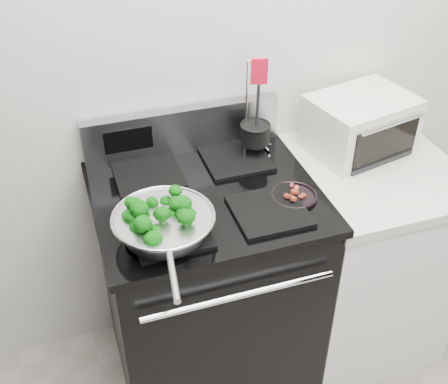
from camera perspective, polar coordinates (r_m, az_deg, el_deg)
name	(u,v)px	position (r m, az deg, el deg)	size (l,w,h in m)	color
back_wall	(255,39)	(2.15, 3.17, 15.24)	(4.00, 0.02, 2.70)	silver
gas_range	(208,286)	(2.28, -1.65, -9.50)	(0.79, 0.69, 1.13)	black
counter	(359,255)	(2.52, 13.58, -6.20)	(0.62, 0.68, 0.92)	white
skillet	(164,224)	(1.77, -6.13, -3.23)	(0.33, 0.52, 0.07)	silver
broccoli_pile	(163,219)	(1.76, -6.18, -2.70)	(0.26, 0.26, 0.09)	black
bacon_plate	(294,194)	(1.95, 7.12, -0.16)	(0.16, 0.16, 0.04)	black
utensil_holder	(255,139)	(2.14, 3.16, 5.41)	(0.13, 0.13, 0.40)	silver
toaster_oven	(360,124)	(2.28, 13.66, 6.74)	(0.44, 0.37, 0.22)	white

